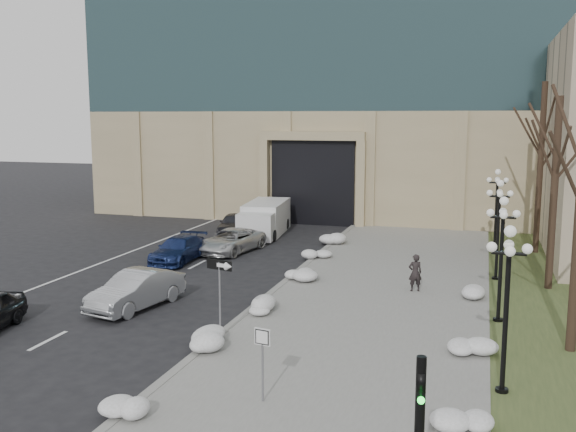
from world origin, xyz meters
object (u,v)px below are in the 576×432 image
(box_truck, at_px, (265,219))
(lamppost_c, at_px, (499,216))
(car_c, at_px, (178,249))
(keep_sign, at_px, (262,349))
(lamppost_b, at_px, (502,242))
(one_way_sign, at_px, (223,275))
(pedestrian, at_px, (415,273))
(car_b, at_px, (136,290))
(lamppost_a, at_px, (507,287))
(car_e, at_px, (233,223))
(lamppost_d, at_px, (497,199))
(car_d, at_px, (231,241))

(box_truck, xyz_separation_m, lamppost_c, (14.29, -8.25, 2.07))
(car_c, distance_m, lamppost_c, 16.28)
(keep_sign, xyz_separation_m, lamppost_b, (6.10, 9.04, 1.51))
(one_way_sign, relative_size, keep_sign, 1.33)
(pedestrian, distance_m, keep_sign, 12.57)
(lamppost_c, bearing_deg, car_b, -147.82)
(box_truck, bearing_deg, lamppost_a, -62.95)
(car_e, bearing_deg, lamppost_b, -50.99)
(car_b, distance_m, lamppost_d, 20.71)
(one_way_sign, xyz_separation_m, lamppost_d, (8.99, 17.77, 0.74))
(car_c, xyz_separation_m, lamppost_a, (16.09, -12.41, 2.42))
(car_b, distance_m, lamppost_a, 14.68)
(car_e, bearing_deg, box_truck, -5.67)
(lamppost_a, height_order, lamppost_c, same)
(car_c, height_order, one_way_sign, one_way_sign)
(keep_sign, bearing_deg, car_c, 133.30)
(lamppost_b, bearing_deg, keep_sign, -124.01)
(car_e, xyz_separation_m, keep_sign, (10.35, -23.65, 0.91))
(lamppost_a, xyz_separation_m, lamppost_b, (0.00, 6.50, 0.00))
(car_d, distance_m, lamppost_c, 14.66)
(one_way_sign, relative_size, lamppost_b, 0.59)
(car_c, height_order, lamppost_d, lamppost_d)
(lamppost_c, bearing_deg, car_c, -177.90)
(pedestrian, bearing_deg, one_way_sign, 32.80)
(car_c, xyz_separation_m, pedestrian, (12.69, -2.70, 0.29))
(lamppost_b, bearing_deg, box_truck, 134.10)
(one_way_sign, height_order, lamppost_d, lamppost_d)
(lamppost_c, bearing_deg, keep_sign, -111.43)
(pedestrian, height_order, box_truck, box_truck)
(keep_sign, distance_m, lamppost_b, 11.01)
(car_c, bearing_deg, keep_sign, -57.99)
(lamppost_a, bearing_deg, pedestrian, 109.28)
(keep_sign, xyz_separation_m, lamppost_a, (6.10, 2.54, 1.51))
(lamppost_c, bearing_deg, lamppost_b, -90.00)
(one_way_sign, bearing_deg, pedestrian, 68.71)
(car_b, relative_size, box_truck, 0.67)
(keep_sign, height_order, lamppost_a, lamppost_a)
(car_b, bearing_deg, lamppost_b, 20.07)
(car_c, relative_size, car_d, 0.94)
(car_d, distance_m, lamppost_a, 21.12)
(one_way_sign, distance_m, keep_sign, 5.21)
(car_d, relative_size, lamppost_b, 1.00)
(car_c, height_order, car_e, car_e)
(lamppost_b, bearing_deg, car_c, 159.82)
(box_truck, xyz_separation_m, lamppost_d, (14.29, -1.75, 2.07))
(car_b, height_order, box_truck, box_truck)
(car_d, bearing_deg, one_way_sign, -58.77)
(box_truck, bearing_deg, car_e, 176.84)
(car_c, bearing_deg, car_d, 56.83)
(car_b, height_order, car_c, car_b)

